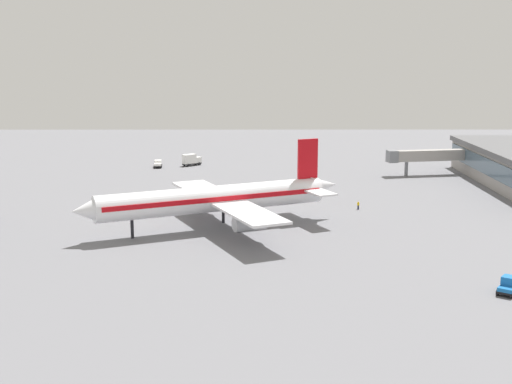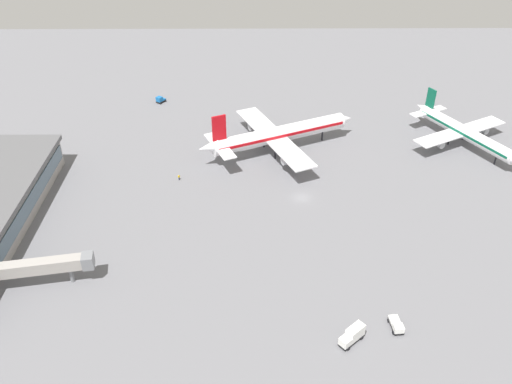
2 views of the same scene
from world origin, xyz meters
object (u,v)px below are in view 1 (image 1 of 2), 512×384
at_px(baggage_tug, 509,286).
at_px(pushback_tractor, 158,164).
at_px(airplane_taxiing, 216,199).
at_px(catering_truck, 191,160).
at_px(ground_crew_worker, 358,205).

distance_m(baggage_tug, pushback_tractor, 120.58).
height_order(baggage_tug, pushback_tractor, baggage_tug).
relative_size(airplane_taxiing, pushback_tractor, 10.50).
height_order(airplane_taxiing, pushback_tractor, airplane_taxiing).
xyz_separation_m(airplane_taxiing, pushback_tractor, (69.74, 20.23, -4.66)).
height_order(airplane_taxiing, catering_truck, airplane_taxiing).
height_order(airplane_taxiing, baggage_tug, airplane_taxiing).
bearing_deg(ground_crew_worker, airplane_taxiing, 83.75).
relative_size(baggage_tug, catering_truck, 0.68).
bearing_deg(baggage_tug, catering_truck, 61.80).
bearing_deg(pushback_tractor, catering_truck, -77.48).
height_order(catering_truck, ground_crew_worker, catering_truck).
xyz_separation_m(baggage_tug, pushback_tractor, (104.22, 60.65, -0.19)).
bearing_deg(baggage_tug, ground_crew_worker, 49.80).
distance_m(baggage_tug, catering_truck, 118.95).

